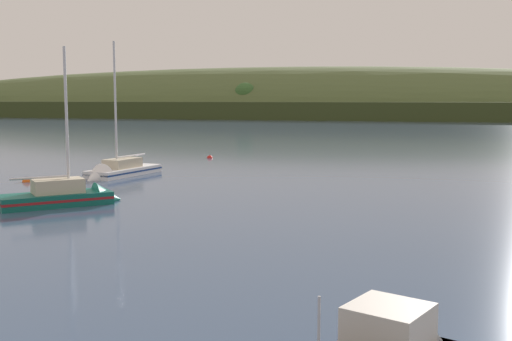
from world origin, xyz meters
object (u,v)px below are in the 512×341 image
object	(u,v)px
sailboat_near_mooring	(117,174)
mooring_buoy_midchannel	(27,182)
sailboat_midwater_white	(69,200)
mooring_buoy_foreground	(210,158)

from	to	relation	value
sailboat_near_mooring	mooring_buoy_midchannel	bearing A→B (deg)	-35.66
sailboat_near_mooring	sailboat_midwater_white	world-z (taller)	sailboat_near_mooring
sailboat_near_mooring	mooring_buoy_foreground	distance (m)	18.66
sailboat_near_mooring	mooring_buoy_foreground	xyz separation A→B (m)	(3.34, 18.35, -0.21)
sailboat_midwater_white	mooring_buoy_midchannel	xyz separation A→B (m)	(-8.98, 9.50, -0.28)
mooring_buoy_foreground	mooring_buoy_midchannel	bearing A→B (deg)	-111.44
sailboat_near_mooring	mooring_buoy_midchannel	world-z (taller)	sailboat_near_mooring
sailboat_near_mooring	sailboat_midwater_white	xyz separation A→B (m)	(3.19, -14.38, 0.07)
sailboat_midwater_white	mooring_buoy_foreground	world-z (taller)	sailboat_midwater_white
sailboat_midwater_white	mooring_buoy_midchannel	size ratio (longest dim) A/B	13.36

